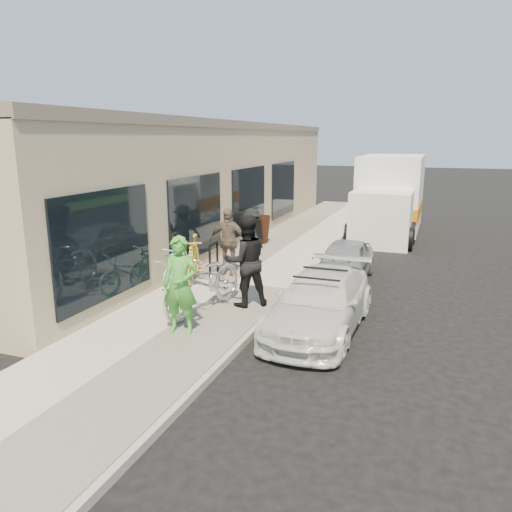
% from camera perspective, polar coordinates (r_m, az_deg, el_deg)
% --- Properties ---
extents(ground, '(120.00, 120.00, 0.00)m').
position_cam_1_polar(ground, '(9.28, 1.61, -10.08)').
color(ground, black).
rests_on(ground, ground).
extents(sidewalk, '(3.00, 34.00, 0.15)m').
position_cam_1_polar(sidewalk, '(12.57, -2.65, -3.38)').
color(sidewalk, '#B7B2A5').
rests_on(sidewalk, ground).
extents(curb, '(0.12, 34.00, 0.13)m').
position_cam_1_polar(curb, '(12.07, 4.16, -4.16)').
color(curb, '#A39E95').
rests_on(curb, ground).
extents(storefront, '(3.60, 20.00, 4.22)m').
position_cam_1_polar(storefront, '(17.99, -6.10, 8.29)').
color(storefront, tan).
rests_on(storefront, ground).
extents(bike_rack, '(0.10, 0.61, 0.86)m').
position_cam_1_polar(bike_rack, '(13.17, -4.87, 0.06)').
color(bike_rack, black).
rests_on(bike_rack, sidewalk).
extents(sandwich_board, '(0.67, 0.67, 0.95)m').
position_cam_1_polar(sandwich_board, '(17.11, 0.30, 3.08)').
color(sandwich_board, '#32180E').
rests_on(sandwich_board, sidewalk).
extents(sedan_white, '(1.68, 3.94, 1.17)m').
position_cam_1_polar(sedan_white, '(9.84, 7.39, -5.28)').
color(sedan_white, silver).
rests_on(sedan_white, ground).
extents(sedan_silver, '(1.28, 3.16, 1.08)m').
position_cam_1_polar(sedan_silver, '(13.26, 10.08, -0.61)').
color(sedan_silver, '#9F9FA4').
rests_on(sedan_silver, ground).
extents(moving_truck, '(2.33, 6.14, 3.01)m').
position_cam_1_polar(moving_truck, '(20.26, 14.96, 6.24)').
color(moving_truck, white).
rests_on(moving_truck, ground).
extents(tandem_bike, '(1.32, 2.59, 1.30)m').
position_cam_1_polar(tandem_bike, '(10.38, -5.92, -2.89)').
color(tandem_bike, silver).
rests_on(tandem_bike, sidewalk).
extents(woman_rider, '(0.71, 0.51, 1.82)m').
position_cam_1_polar(woman_rider, '(9.26, -8.65, -3.31)').
color(woman_rider, green).
rests_on(woman_rider, sidewalk).
extents(man_standing, '(1.22, 1.18, 1.97)m').
position_cam_1_polar(man_standing, '(10.62, -1.16, -0.57)').
color(man_standing, black).
rests_on(man_standing, sidewalk).
extents(cruiser_bike_a, '(0.63, 1.83, 1.08)m').
position_cam_1_polar(cruiser_bike_a, '(12.18, -8.71, -1.06)').
color(cruiser_bike_a, '#9AE6D8').
rests_on(cruiser_bike_a, sidewalk).
extents(cruiser_bike_b, '(1.07, 1.87, 0.93)m').
position_cam_1_polar(cruiser_bike_b, '(11.56, -9.21, -2.26)').
color(cruiser_bike_b, '#9AE6D8').
rests_on(cruiser_bike_b, sidewalk).
extents(cruiser_bike_c, '(1.12, 1.93, 1.12)m').
position_cam_1_polar(cruiser_bike_c, '(12.78, -7.14, -0.24)').
color(cruiser_bike_c, gold).
rests_on(cruiser_bike_c, sidewalk).
extents(bystander_a, '(1.15, 1.08, 1.56)m').
position_cam_1_polar(bystander_a, '(14.49, -0.47, 2.39)').
color(bystander_a, black).
rests_on(bystander_a, sidewalk).
extents(bystander_b, '(1.08, 0.55, 1.77)m').
position_cam_1_polar(bystander_b, '(13.15, -3.24, 1.67)').
color(bystander_b, brown).
rests_on(bystander_b, sidewalk).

